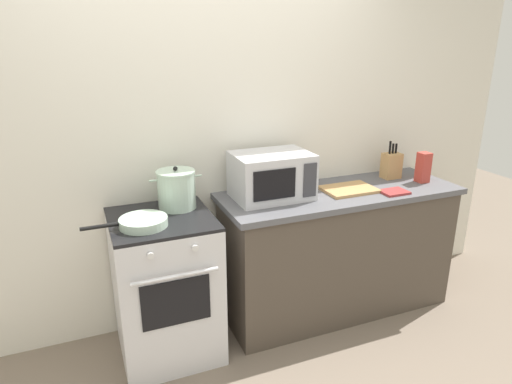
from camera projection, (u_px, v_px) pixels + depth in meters
back_wall at (241, 141)px, 3.10m from camera, size 4.40×0.10×2.50m
lower_cabinet_right at (337, 253)px, 3.27m from camera, size 1.64×0.56×0.88m
countertop_right at (341, 193)px, 3.13m from camera, size 1.70×0.60×0.04m
stove at (166, 286)px, 2.80m from camera, size 0.60×0.64×0.92m
stock_pot at (177, 189)px, 2.77m from camera, size 0.32×0.24×0.27m
frying_pan at (142, 222)px, 2.52m from camera, size 0.47×0.27×0.05m
microwave at (272, 176)px, 2.94m from camera, size 0.50×0.37×0.30m
cutting_board at (349, 189)px, 3.12m from camera, size 0.36×0.26×0.02m
knife_block at (391, 165)px, 3.38m from camera, size 0.13×0.10×0.28m
pasta_box at (423, 167)px, 3.28m from camera, size 0.08×0.08×0.22m
oven_mitt at (394, 192)px, 3.07m from camera, size 0.18×0.14×0.02m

